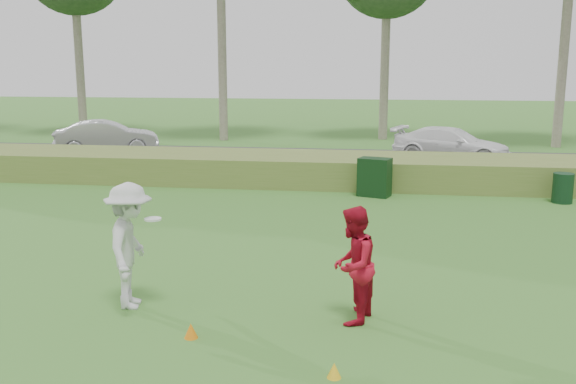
% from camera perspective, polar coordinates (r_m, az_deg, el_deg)
% --- Properties ---
extents(ground, '(120.00, 120.00, 0.00)m').
position_cam_1_polar(ground, '(9.68, -3.41, -12.31)').
color(ground, '#306A23').
rests_on(ground, ground).
extents(reed_strip, '(80.00, 3.00, 0.90)m').
position_cam_1_polar(reed_strip, '(21.04, 3.07, 2.04)').
color(reed_strip, '#57702C').
rests_on(reed_strip, ground).
extents(park_road, '(80.00, 6.00, 0.06)m').
position_cam_1_polar(park_road, '(26.03, 4.04, 2.92)').
color(park_road, '#2D2D2D').
rests_on(park_road, ground).
extents(player_white, '(1.02, 1.43, 2.04)m').
position_cam_1_polar(player_white, '(10.59, -13.87, -4.66)').
color(player_white, silver).
rests_on(player_white, ground).
extents(player_red, '(0.88, 1.02, 1.80)m').
position_cam_1_polar(player_red, '(9.76, 5.80, -6.48)').
color(player_red, '#AA0E22').
rests_on(player_red, ground).
extents(cone_orange, '(0.20, 0.20, 0.22)m').
position_cam_1_polar(cone_orange, '(9.54, -8.62, -12.09)').
color(cone_orange, orange).
rests_on(cone_orange, ground).
extents(cone_yellow, '(0.18, 0.18, 0.20)m').
position_cam_1_polar(cone_yellow, '(8.38, 4.12, -15.53)').
color(cone_yellow, yellow).
rests_on(cone_yellow, ground).
extents(utility_cabinet, '(1.04, 0.82, 1.14)m').
position_cam_1_polar(utility_cabinet, '(19.05, 7.70, 1.31)').
color(utility_cabinet, black).
rests_on(utility_cabinet, ground).
extents(trash_bin, '(0.62, 0.62, 0.84)m').
position_cam_1_polar(trash_bin, '(19.60, 23.24, 0.33)').
color(trash_bin, black).
rests_on(trash_bin, ground).
extents(car_mid, '(4.53, 2.96, 1.41)m').
position_cam_1_polar(car_mid, '(28.36, -15.80, 4.72)').
color(car_mid, '#B8B8BC').
rests_on(car_mid, park_road).
extents(car_right, '(4.91, 3.25, 1.32)m').
position_cam_1_polar(car_right, '(25.99, 14.32, 4.11)').
color(car_right, white).
rests_on(car_right, park_road).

